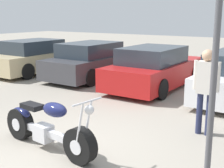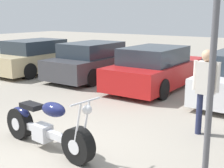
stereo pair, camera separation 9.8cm
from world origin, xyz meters
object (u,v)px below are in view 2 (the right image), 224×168
parked_car_dark_grey (95,61)px  person_standing (206,85)px  motorcycle (45,127)px  parked_car_champagne (39,57)px  lamp_post (214,38)px  parked_car_red (156,69)px

parked_car_dark_grey → person_standing: size_ratio=2.49×
motorcycle → person_standing: person_standing is taller
parked_car_champagne → parked_car_dark_grey: size_ratio=1.00×
motorcycle → parked_car_champagne: 7.92m
motorcycle → parked_car_champagne: bearing=138.1°
lamp_post → person_standing: 2.08m
motorcycle → parked_car_dark_grey: 6.52m
motorcycle → parked_car_red: parked_car_red is taller
parked_car_dark_grey → parked_car_red: size_ratio=1.00×
motorcycle → parked_car_dark_grey: parked_car_dark_grey is taller
lamp_post → person_standing: lamp_post is taller
parked_car_red → lamp_post: lamp_post is taller
parked_car_dark_grey → lamp_post: lamp_post is taller
parked_car_champagne → parked_car_red: size_ratio=1.00×
parked_car_red → person_standing: bearing=-50.4°
motorcycle → parked_car_dark_grey: bearing=119.7°
parked_car_dark_grey → person_standing: person_standing is taller
parked_car_dark_grey → lamp_post: 7.96m
parked_car_dark_grey → parked_car_champagne: bearing=-172.1°
motorcycle → parked_car_dark_grey: (-3.22, 5.66, 0.23)m
parked_car_red → lamp_post: size_ratio=1.32×
person_standing → parked_car_champagne: bearing=159.2°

